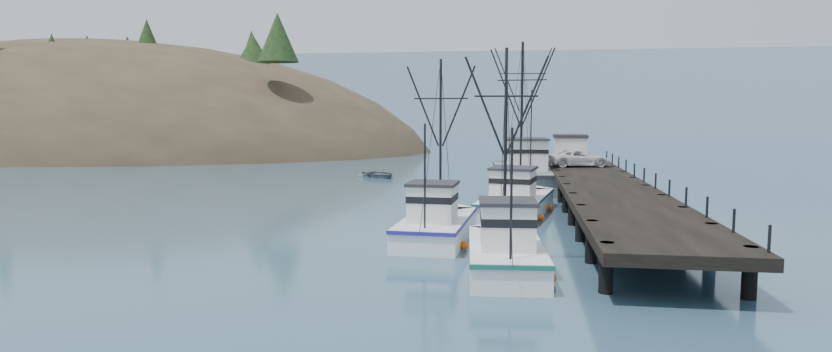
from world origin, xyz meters
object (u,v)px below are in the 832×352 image
(trawler_near, at_px, (505,251))
(motorboat, at_px, (379,177))
(trawler_far, at_px, (517,201))
(work_vessel, at_px, (523,174))
(pickup_truck, at_px, (580,158))
(pier_shed, at_px, (570,149))
(trawler_mid, at_px, (437,224))
(pier, at_px, (606,189))

(trawler_near, xyz_separation_m, motorboat, (-13.76, 37.70, -0.82))
(trawler_far, relative_size, work_vessel, 0.73)
(pickup_truck, bearing_deg, pier_shed, 6.46)
(trawler_near, distance_m, trawler_far, 16.10)
(work_vessel, bearing_deg, motorboat, 156.37)
(trawler_mid, relative_size, pickup_truck, 1.90)
(trawler_near, height_order, pier_shed, trawler_near)
(pier_shed, bearing_deg, trawler_far, -106.07)
(pickup_truck, bearing_deg, pier, 169.32)
(work_vessel, height_order, pier_shed, work_vessel)
(trawler_far, bearing_deg, work_vessel, 87.91)
(pier, relative_size, trawler_mid, 4.32)
(trawler_near, relative_size, pier_shed, 3.18)
(pier_shed, relative_size, motorboat, 0.66)
(work_vessel, height_order, pickup_truck, work_vessel)
(trawler_far, bearing_deg, trawler_mid, -113.73)
(trawler_near, distance_m, motorboat, 40.14)
(work_vessel, distance_m, pier_shed, 5.08)
(work_vessel, bearing_deg, pier_shed, 20.99)
(trawler_mid, bearing_deg, trawler_near, -58.62)
(trawler_mid, bearing_deg, trawler_far, 66.27)
(trawler_mid, distance_m, motorboat, 33.05)
(trawler_far, distance_m, motorboat, 25.94)
(pickup_truck, bearing_deg, trawler_near, 156.37)
(trawler_far, bearing_deg, pickup_truck, 69.27)
(pickup_truck, bearing_deg, motorboat, 58.27)
(pier, xyz_separation_m, trawler_mid, (-10.31, -10.54, -0.87))
(trawler_near, bearing_deg, work_vessel, 87.96)
(pier, xyz_separation_m, pier_shed, (-1.14, 16.10, 1.73))
(pier_shed, xyz_separation_m, pickup_truck, (0.72, -2.11, -0.67))
(trawler_mid, xyz_separation_m, work_vessel, (4.89, 24.99, 0.41))
(pier, distance_m, work_vessel, 15.44)
(pier, relative_size, motorboat, 9.06)
(trawler_mid, bearing_deg, pickup_truck, 68.04)
(trawler_mid, xyz_separation_m, trawler_far, (4.34, 9.88, 0.00))
(trawler_far, relative_size, pier_shed, 3.78)
(pier, bearing_deg, pickup_truck, 91.71)
(trawler_far, height_order, work_vessel, work_vessel)
(pier, height_order, work_vessel, work_vessel)
(trawler_near, xyz_separation_m, trawler_far, (0.56, 16.09, 0.00))
(motorboat, bearing_deg, trawler_mid, -117.78)
(trawler_near, height_order, trawler_far, trawler_far)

